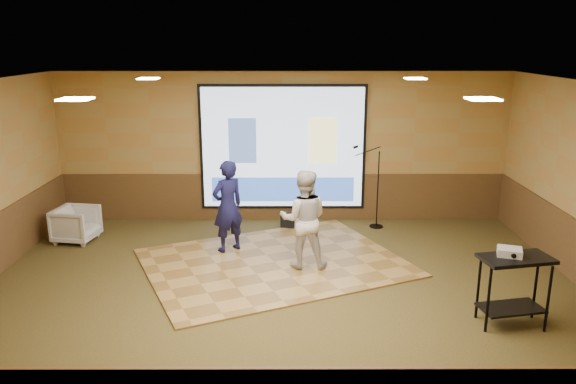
{
  "coord_description": "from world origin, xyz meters",
  "views": [
    {
      "loc": [
        0.08,
        -7.6,
        3.59
      ],
      "look_at": [
        0.1,
        0.81,
        1.3
      ],
      "focal_mm": 35.0,
      "sensor_mm": 36.0,
      "label": 1
    }
  ],
  "objects_px": {
    "player_right": "(304,219)",
    "projector": "(510,252)",
    "dance_floor": "(274,263)",
    "player_left": "(228,206)",
    "duffel_bag": "(293,221)",
    "projector_screen": "(283,149)",
    "mic_stand": "(374,203)",
    "av_table": "(514,278)",
    "banquet_chair": "(76,224)"
  },
  "relations": [
    {
      "from": "projector_screen",
      "to": "duffel_bag",
      "type": "height_order",
      "value": "projector_screen"
    },
    {
      "from": "projector",
      "to": "mic_stand",
      "type": "height_order",
      "value": "mic_stand"
    },
    {
      "from": "player_right",
      "to": "projector",
      "type": "xyz_separation_m",
      "value": [
        2.55,
        -1.84,
        0.16
      ]
    },
    {
      "from": "dance_floor",
      "to": "mic_stand",
      "type": "bearing_deg",
      "value": 44.3
    },
    {
      "from": "av_table",
      "to": "projector",
      "type": "xyz_separation_m",
      "value": [
        -0.08,
        0.05,
        0.34
      ]
    },
    {
      "from": "player_right",
      "to": "mic_stand",
      "type": "bearing_deg",
      "value": -122.9
    },
    {
      "from": "av_table",
      "to": "projector",
      "type": "bearing_deg",
      "value": 147.39
    },
    {
      "from": "projector",
      "to": "duffel_bag",
      "type": "distance_m",
      "value": 4.81
    },
    {
      "from": "projector_screen",
      "to": "mic_stand",
      "type": "relative_size",
      "value": 2.01
    },
    {
      "from": "projector_screen",
      "to": "player_left",
      "type": "bearing_deg",
      "value": -117.16
    },
    {
      "from": "player_left",
      "to": "player_right",
      "type": "relative_size",
      "value": 1.0
    },
    {
      "from": "projector_screen",
      "to": "banquet_chair",
      "type": "distance_m",
      "value": 4.15
    },
    {
      "from": "av_table",
      "to": "duffel_bag",
      "type": "relative_size",
      "value": 2.16
    },
    {
      "from": "mic_stand",
      "to": "duffel_bag",
      "type": "height_order",
      "value": "mic_stand"
    },
    {
      "from": "banquet_chair",
      "to": "dance_floor",
      "type": "bearing_deg",
      "value": -97.29
    },
    {
      "from": "player_left",
      "to": "mic_stand",
      "type": "bearing_deg",
      "value": 169.44
    },
    {
      "from": "player_right",
      "to": "banquet_chair",
      "type": "xyz_separation_m",
      "value": [
        -4.13,
        1.26,
        -0.51
      ]
    },
    {
      "from": "mic_stand",
      "to": "duffel_bag",
      "type": "relative_size",
      "value": 3.78
    },
    {
      "from": "mic_stand",
      "to": "player_left",
      "type": "bearing_deg",
      "value": -142.03
    },
    {
      "from": "av_table",
      "to": "dance_floor",
      "type": "bearing_deg",
      "value": 146.36
    },
    {
      "from": "player_left",
      "to": "duffel_bag",
      "type": "bearing_deg",
      "value": -167.44
    },
    {
      "from": "mic_stand",
      "to": "banquet_chair",
      "type": "relative_size",
      "value": 2.32
    },
    {
      "from": "dance_floor",
      "to": "duffel_bag",
      "type": "relative_size",
      "value": 9.32
    },
    {
      "from": "dance_floor",
      "to": "banquet_chair",
      "type": "height_order",
      "value": "banquet_chair"
    },
    {
      "from": "projector_screen",
      "to": "player_right",
      "type": "relative_size",
      "value": 2.08
    },
    {
      "from": "player_left",
      "to": "player_right",
      "type": "distance_m",
      "value": 1.47
    },
    {
      "from": "player_right",
      "to": "projector",
      "type": "height_order",
      "value": "player_right"
    },
    {
      "from": "projector_screen",
      "to": "banquet_chair",
      "type": "relative_size",
      "value": 4.68
    },
    {
      "from": "player_right",
      "to": "player_left",
      "type": "bearing_deg",
      "value": -26.98
    },
    {
      "from": "projector_screen",
      "to": "projector",
      "type": "height_order",
      "value": "projector_screen"
    },
    {
      "from": "dance_floor",
      "to": "projector",
      "type": "xyz_separation_m",
      "value": [
        3.04,
        -2.02,
        0.98
      ]
    },
    {
      "from": "dance_floor",
      "to": "player_right",
      "type": "relative_size",
      "value": 2.54
    },
    {
      "from": "player_left",
      "to": "player_right",
      "type": "height_order",
      "value": "player_left"
    },
    {
      "from": "player_left",
      "to": "duffel_bag",
      "type": "xyz_separation_m",
      "value": [
        1.13,
        1.31,
        -0.69
      ]
    },
    {
      "from": "player_left",
      "to": "projector",
      "type": "xyz_separation_m",
      "value": [
        3.84,
        -2.56,
        0.16
      ]
    },
    {
      "from": "projector_screen",
      "to": "duffel_bag",
      "type": "relative_size",
      "value": 7.63
    },
    {
      "from": "av_table",
      "to": "mic_stand",
      "type": "bearing_deg",
      "value": 106.67
    },
    {
      "from": "dance_floor",
      "to": "projector",
      "type": "relative_size",
      "value": 13.68
    },
    {
      "from": "dance_floor",
      "to": "player_right",
      "type": "distance_m",
      "value": 0.96
    },
    {
      "from": "player_right",
      "to": "banquet_chair",
      "type": "distance_m",
      "value": 4.35
    },
    {
      "from": "banquet_chair",
      "to": "av_table",
      "type": "bearing_deg",
      "value": -105.78
    },
    {
      "from": "player_right",
      "to": "mic_stand",
      "type": "distance_m",
      "value": 2.54
    },
    {
      "from": "projector",
      "to": "av_table",
      "type": "bearing_deg",
      "value": -14.13
    },
    {
      "from": "dance_floor",
      "to": "player_left",
      "type": "relative_size",
      "value": 2.53
    },
    {
      "from": "projector_screen",
      "to": "av_table",
      "type": "relative_size",
      "value": 3.53
    },
    {
      "from": "av_table",
      "to": "duffel_bag",
      "type": "height_order",
      "value": "av_table"
    },
    {
      "from": "dance_floor",
      "to": "mic_stand",
      "type": "relative_size",
      "value": 2.46
    },
    {
      "from": "dance_floor",
      "to": "player_right",
      "type": "height_order",
      "value": "player_right"
    },
    {
      "from": "projector",
      "to": "mic_stand",
      "type": "xyz_separation_m",
      "value": [
        -1.11,
        3.9,
        -0.5
      ]
    },
    {
      "from": "player_left",
      "to": "mic_stand",
      "type": "xyz_separation_m",
      "value": [
        2.73,
        1.34,
        -0.34
      ]
    }
  ]
}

